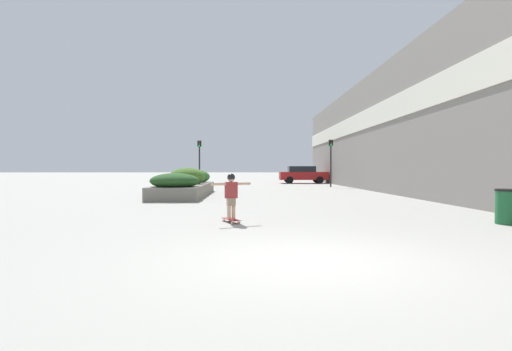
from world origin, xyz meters
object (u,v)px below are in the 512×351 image
Objects in this scene: traffic_light_left at (199,155)px; skateboard at (231,220)px; traffic_light_right at (331,155)px; trash_bin at (508,207)px; car_center_left at (303,174)px; car_leftmost at (398,174)px; skateboarder at (231,191)px.

skateboard is at bearing -81.04° from traffic_light_left.
skateboard is 20.60m from traffic_light_right.
trash_bin is 27.46m from car_center_left.
trash_bin is at bearing 164.23° from car_leftmost.
traffic_light_right is at bearing 45.22° from skateboarder.
skateboarder is at bearing 176.17° from trash_bin.
traffic_light_right is at bearing 90.21° from trash_bin.
car_center_left is at bearing 39.48° from traffic_light_left.
skateboard is at bearing -116.02° from skateboarder.
trash_bin is at bearing -29.85° from skateboard.
car_center_left is at bearing 52.26° from skateboarder.
skateboard is 20.18m from traffic_light_left.
traffic_light_left reaches higher than car_center_left.
car_leftmost reaches higher than skateboarder.
traffic_light_right is (0.98, -7.61, 1.54)m from car_center_left.
traffic_light_right is (9.71, -0.43, 0.03)m from traffic_light_left.
trash_bin is 27.99m from car_leftmost.
car_center_left is 11.40m from traffic_light_left.
skateboarder is at bearing -81.04° from traffic_light_left.
traffic_light_left is (-3.12, 19.81, 2.28)m from skateboard.
skateboard is 30.09m from car_leftmost.
skateboard is 6.68m from trash_bin.
skateboard is 0.18× the size of car_center_left.
skateboarder reaches higher than skateboard.
trash_bin is 19.92m from traffic_light_right.
skateboarder reaches higher than trash_bin.
car_center_left is (-8.66, 0.51, 0.01)m from car_leftmost.
skateboard is 0.92× the size of trash_bin.
skateboarder is 20.11m from traffic_light_left.
skateboarder is 30.08m from car_leftmost.
car_leftmost reaches higher than skateboard.
car_center_left is 1.29× the size of traffic_light_left.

